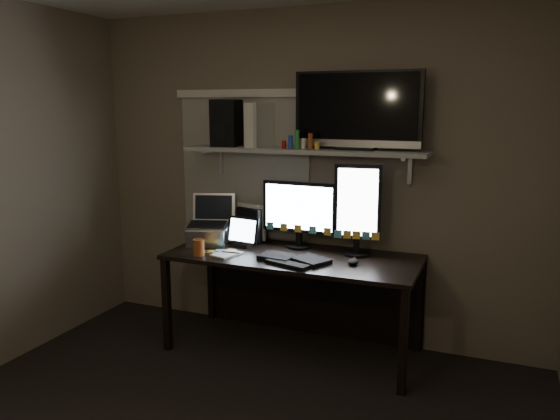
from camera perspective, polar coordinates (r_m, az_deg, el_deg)
The scene contains 18 objects.
back_wall at distance 4.17m, azimuth 3.18°, elevation 3.46°, with size 3.60×3.60×0.00m, color #726151.
window_blinds at distance 4.36m, azimuth -3.75°, elevation 4.44°, with size 1.10×0.02×1.10m, color #B2ACA0.
desk at distance 4.09m, azimuth 1.93°, elevation -6.68°, with size 1.80×0.75×0.73m.
wall_shelf at distance 3.99m, azimuth 2.40°, elevation 6.23°, with size 1.80×0.35×0.03m, color #9D9E9A.
monitor_landscape at distance 4.08m, azimuth 2.02°, elevation -0.45°, with size 0.58×0.06×0.51m, color black.
monitor_portrait at distance 3.89m, azimuth 8.10°, elevation 0.03°, with size 0.33×0.06×0.66m, color black.
keyboard at distance 3.79m, azimuth 1.48°, elevation -5.11°, with size 0.49×0.19×0.03m, color black.
mouse at distance 3.73m, azimuth 7.66°, elevation -5.36°, with size 0.07×0.11×0.04m, color black.
notepad at distance 3.95m, azimuth -5.57°, elevation -4.59°, with size 0.15×0.20×0.01m, color silver.
tablet at distance 4.13m, azimuth -3.85°, elevation -2.31°, with size 0.27×0.11×0.23m, color black.
file_sorter at distance 4.30m, azimuth -3.01°, elevation -1.39°, with size 0.23×0.10×0.29m, color black.
laptop at distance 4.23m, azimuth -7.63°, elevation -1.09°, with size 0.33×0.27×0.37m, color #A9AAAE.
cup at distance 3.95m, azimuth -8.50°, elevation -3.89°, with size 0.08×0.08×0.12m, color #9D451C.
sticky_notes at distance 4.05m, azimuth -7.15°, elevation -4.32°, with size 0.28×0.21×0.00m, color yellow, non-canonical shape.
tv at distance 3.89m, azimuth 8.09°, elevation 10.24°, with size 0.90×0.16×0.54m, color black.
game_console at distance 4.13m, azimuth -2.13°, elevation 8.87°, with size 0.08×0.27×0.33m, color silver.
speaker at distance 4.21m, azimuth -5.61°, elevation 9.03°, with size 0.19×0.23×0.35m, color black.
bottles at distance 3.90m, azimuth 2.14°, elevation 7.31°, with size 0.20×0.05×0.13m, color #A50F0C, non-canonical shape.
Camera 1 is at (1.33, -2.12, 1.79)m, focal length 35.00 mm.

